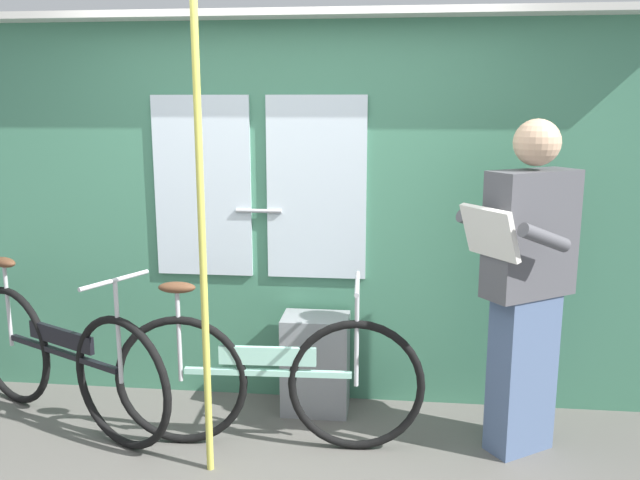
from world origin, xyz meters
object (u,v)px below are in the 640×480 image
object	(u,v)px
passenger_reading_newspaper	(527,282)
handrail_pole	(203,249)
bicycle_near_door	(266,379)
bicycle_leaning_behind	(62,359)
trash_bin_by_wall	(316,363)

from	to	relation	value
passenger_reading_newspaper	handrail_pole	bearing A→B (deg)	-20.98
bicycle_near_door	bicycle_leaning_behind	world-z (taller)	bicycle_leaning_behind
bicycle_near_door	passenger_reading_newspaper	xyz separation A→B (m)	(1.35, 0.12, 0.55)
passenger_reading_newspaper	bicycle_leaning_behind	bearing A→B (deg)	-35.00
bicycle_leaning_behind	passenger_reading_newspaper	size ratio (longest dim) A/B	0.89
bicycle_leaning_behind	passenger_reading_newspaper	distance (m)	2.64
bicycle_leaning_behind	trash_bin_by_wall	size ratio (longest dim) A/B	2.64
trash_bin_by_wall	bicycle_near_door	bearing A→B (deg)	-114.47
bicycle_leaning_behind	bicycle_near_door	bearing A→B (deg)	20.83
passenger_reading_newspaper	handrail_pole	world-z (taller)	handrail_pole
bicycle_leaning_behind	handrail_pole	xyz separation A→B (m)	(0.98, -0.41, 0.76)
bicycle_near_door	bicycle_leaning_behind	size ratio (longest dim) A/B	1.07
bicycle_near_door	bicycle_leaning_behind	distance (m)	1.24
bicycle_near_door	passenger_reading_newspaper	bearing A→B (deg)	2.72
bicycle_leaning_behind	handrail_pole	distance (m)	1.31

